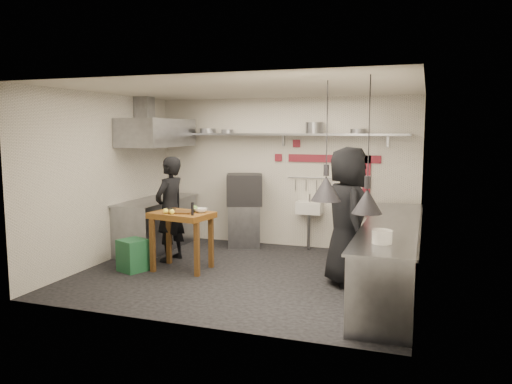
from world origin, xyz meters
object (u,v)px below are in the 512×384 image
(chef_left, at_px, (170,209))
(chef_right, at_px, (347,216))
(green_bin, at_px, (133,255))
(prep_table, at_px, (182,241))
(oven_stand, at_px, (244,225))
(combi_oven, at_px, (245,189))

(chef_left, height_order, chef_right, chef_right)
(green_bin, height_order, prep_table, prep_table)
(chef_left, bearing_deg, chef_right, 94.13)
(oven_stand, bearing_deg, prep_table, -120.88)
(prep_table, relative_size, chef_left, 0.52)
(prep_table, bearing_deg, chef_left, 145.60)
(prep_table, bearing_deg, oven_stand, 88.91)
(combi_oven, bearing_deg, oven_stand, 138.36)
(combi_oven, bearing_deg, chef_left, -140.41)
(prep_table, distance_m, chef_left, 0.76)
(chef_right, bearing_deg, combi_oven, 29.80)
(green_bin, bearing_deg, oven_stand, 63.57)
(combi_oven, bearing_deg, chef_right, -57.58)
(oven_stand, relative_size, chef_right, 0.41)
(chef_left, bearing_deg, combi_oven, 159.49)
(oven_stand, relative_size, green_bin, 1.60)
(chef_left, bearing_deg, oven_stand, 159.95)
(oven_stand, xyz_separation_m, combi_oven, (0.01, -0.00, 0.69))
(chef_right, bearing_deg, prep_table, 70.36)
(green_bin, bearing_deg, chef_left, 71.58)
(oven_stand, distance_m, chef_right, 2.85)
(combi_oven, bearing_deg, prep_table, -121.27)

